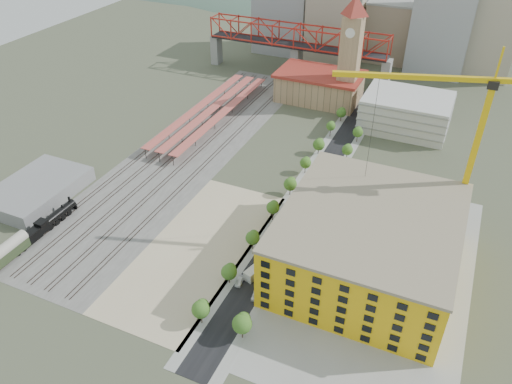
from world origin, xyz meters
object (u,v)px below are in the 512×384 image
at_px(clock_tower, 351,43).
at_px(site_trailer_d, 294,214).
at_px(construction_building, 368,243).
at_px(site_trailer_c, 285,228).
at_px(tower_crane, 466,129).
at_px(site_trailer_a, 259,268).
at_px(locomotive, 51,221).
at_px(site_trailer_b, 269,252).
at_px(car_0, 239,281).

xyz_separation_m(clock_tower, site_trailer_d, (8.00, -86.16, -27.41)).
xyz_separation_m(construction_building, site_trailer_c, (-26.00, 6.27, -8.11)).
bearing_deg(tower_crane, clock_tower, 123.77).
relative_size(clock_tower, site_trailer_a, 5.18).
height_order(clock_tower, construction_building, clock_tower).
distance_m(construction_building, site_trailer_c, 27.95).
xyz_separation_m(locomotive, site_trailer_c, (66.00, 27.08, -0.85)).
bearing_deg(clock_tower, site_trailer_a, -85.95).
bearing_deg(site_trailer_b, site_trailer_a, -108.06).
height_order(tower_crane, site_trailer_d, tower_crane).
relative_size(site_trailer_b, site_trailer_d, 1.10).
height_order(site_trailer_b, site_trailer_c, site_trailer_b).
xyz_separation_m(site_trailer_a, site_trailer_d, (0.00, 26.94, -0.08)).
distance_m(site_trailer_b, car_0, 13.58).
relative_size(clock_tower, car_0, 11.90).
distance_m(site_trailer_a, site_trailer_d, 26.94).
bearing_deg(clock_tower, locomotive, -115.65).
xyz_separation_m(clock_tower, construction_building, (34.00, -99.99, -19.29)).
bearing_deg(construction_building, site_trailer_b, -167.42).
bearing_deg(site_trailer_b, site_trailer_c, 71.94).
distance_m(locomotive, site_trailer_c, 71.34).
height_order(clock_tower, site_trailer_c, clock_tower).
height_order(construction_building, site_trailer_c, construction_building).
xyz_separation_m(site_trailer_b, car_0, (-3.00, -13.22, -0.68)).
relative_size(site_trailer_b, car_0, 2.38).
distance_m(site_trailer_c, site_trailer_d, 7.57).
relative_size(construction_building, locomotive, 2.20).
distance_m(site_trailer_b, site_trailer_c, 12.07).
height_order(locomotive, tower_crane, tower_crane).
distance_m(clock_tower, tower_crane, 91.34).
height_order(construction_building, locomotive, construction_building).
height_order(site_trailer_b, site_trailer_d, site_trailer_b).
distance_m(construction_building, site_trailer_a, 30.20).
xyz_separation_m(construction_building, tower_crane, (16.65, 24.26, 25.89)).
relative_size(locomotive, site_trailer_c, 2.43).
distance_m(locomotive, car_0, 63.04).
xyz_separation_m(clock_tower, site_trailer_c, (8.00, -93.73, -27.40)).
bearing_deg(site_trailer_c, car_0, -84.76).
relative_size(site_trailer_d, car_0, 2.15).
height_order(site_trailer_a, site_trailer_c, site_trailer_a).
relative_size(site_trailer_b, site_trailer_c, 1.10).
relative_size(construction_building, site_trailer_d, 5.38).
bearing_deg(clock_tower, construction_building, -71.22).
xyz_separation_m(construction_building, car_0, (-29.00, -19.03, -8.67)).
xyz_separation_m(construction_building, site_trailer_a, (-26.00, -13.10, -8.04)).
xyz_separation_m(site_trailer_d, car_0, (-3.00, -32.86, -0.54)).
height_order(construction_building, site_trailer_b, construction_building).
distance_m(clock_tower, site_trailer_a, 116.62).
bearing_deg(car_0, tower_crane, 34.04).
height_order(locomotive, site_trailer_c, locomotive).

